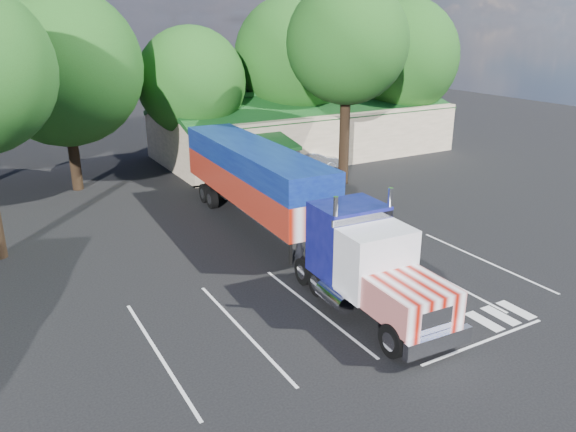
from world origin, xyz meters
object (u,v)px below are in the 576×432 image
silver_sedan (313,160)px  semi_truck (277,192)px  bicycle (291,201)px  woman (299,248)px

silver_sedan → semi_truck: bearing=152.7°
bicycle → semi_truck: bearing=-156.4°
semi_truck → bicycle: semi_truck is taller
semi_truck → bicycle: (3.30, 4.34, -2.19)m
semi_truck → silver_sedan: size_ratio=5.39×
semi_truck → woman: bearing=-98.1°
woman → silver_sedan: 18.08m
woman → bicycle: (3.90, 7.54, -0.40)m
semi_truck → woman: 3.71m
bicycle → woman: bearing=-146.5°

